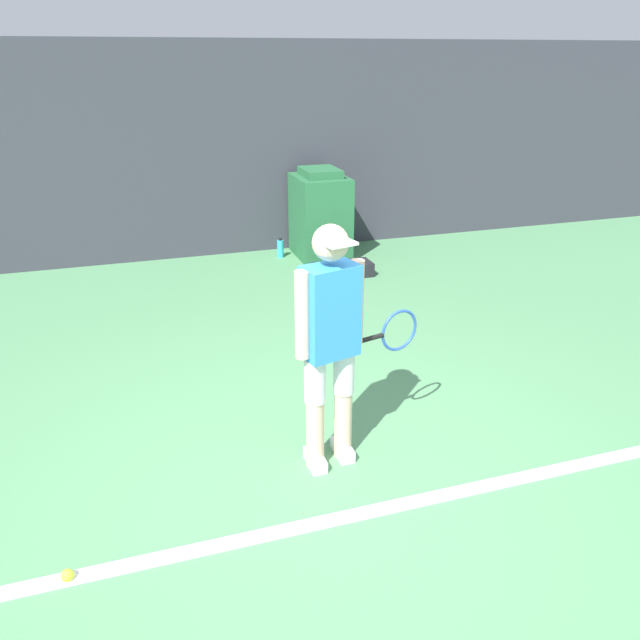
% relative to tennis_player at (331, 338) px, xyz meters
% --- Properties ---
extents(ground_plane, '(24.00, 24.00, 0.00)m').
position_rel_tennis_player_xyz_m(ground_plane, '(-0.08, -0.27, -0.91)').
color(ground_plane, '#518C5B').
extents(back_wall, '(24.00, 0.10, 2.72)m').
position_rel_tennis_player_xyz_m(back_wall, '(-0.08, 4.97, 0.45)').
color(back_wall, '#383842').
rests_on(back_wall, ground_plane).
extents(court_baseline, '(21.60, 0.10, 0.01)m').
position_rel_tennis_player_xyz_m(court_baseline, '(-0.08, -0.58, -0.90)').
color(court_baseline, white).
rests_on(court_baseline, ground_plane).
extents(tennis_player, '(0.92, 0.36, 1.63)m').
position_rel_tennis_player_xyz_m(tennis_player, '(0.00, 0.00, 0.00)').
color(tennis_player, beige).
rests_on(tennis_player, ground_plane).
extents(tennis_ball, '(0.07, 0.07, 0.07)m').
position_rel_tennis_player_xyz_m(tennis_ball, '(-1.65, -0.59, -0.87)').
color(tennis_ball, '#D1E533').
rests_on(tennis_ball, ground_plane).
extents(covered_chair, '(0.66, 0.83, 1.17)m').
position_rel_tennis_player_xyz_m(covered_chair, '(1.36, 4.45, -0.35)').
color(covered_chair, '#28663D').
rests_on(covered_chair, ground_plane).
extents(equipment_bag, '(0.74, 0.31, 0.17)m').
position_rel_tennis_player_xyz_m(equipment_bag, '(1.35, 3.54, -0.82)').
color(equipment_bag, black).
rests_on(equipment_bag, ground_plane).
extents(water_bottle, '(0.09, 0.09, 0.26)m').
position_rel_tennis_player_xyz_m(water_bottle, '(0.82, 4.53, -0.79)').
color(water_bottle, '#33ADD6').
rests_on(water_bottle, ground_plane).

